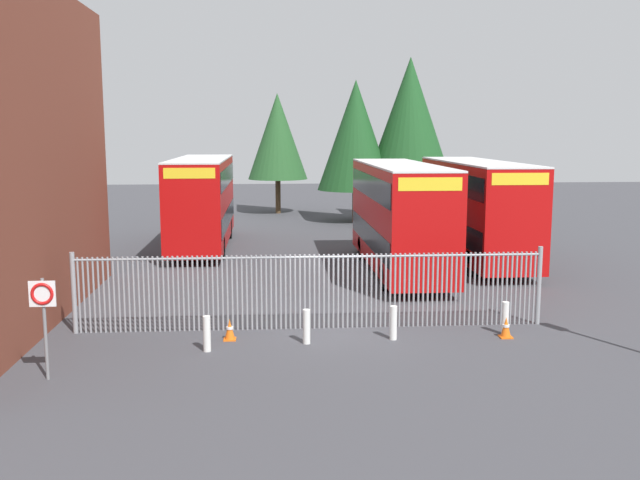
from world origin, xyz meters
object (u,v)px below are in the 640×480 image
Objects in this scene: traffic_cone_mid_forecourt at (506,328)px; speed_limit_sign_post at (43,305)px; bollard_near_left at (207,334)px; bollard_far_right at (505,318)px; bollard_near_right at (393,323)px; double_decker_bus_near_gate at (399,213)px; double_decker_bus_behind_fence_left at (476,207)px; bollard_center_front at (307,327)px; traffic_cone_by_gate at (230,330)px; double_decker_bus_behind_fence_right at (202,199)px.

traffic_cone_mid_forecourt is 12.11m from speed_limit_sign_post.
bollard_far_right is (8.30, 0.94, 0.00)m from bollard_near_left.
double_decker_bus_near_gate is at bearing 78.71° from bollard_near_right.
double_decker_bus_behind_fence_left is 11.38× the size of bollard_near_right.
traffic_cone_by_gate is at bearing 166.73° from bollard_center_front.
double_decker_bus_behind_fence_left is 12.23m from traffic_cone_mid_forecourt.
bollard_near_right is at bearing -175.67° from bollard_far_right.
double_decker_bus_behind_fence_right is 16.21m from traffic_cone_by_gate.
speed_limit_sign_post reaches higher than bollard_far_right.
bollard_near_left is 1.61× the size of traffic_cone_mid_forecourt.
traffic_cone_by_gate is (-2.10, 0.50, -0.19)m from bollard_center_front.
bollard_near_right is 3.18m from traffic_cone_mid_forecourt.
bollard_near_left is (-6.94, -10.14, -1.95)m from double_decker_bus_near_gate.
bollard_near_right is (-1.88, -9.44, -1.95)m from double_decker_bus_near_gate.
double_decker_bus_near_gate is at bearing 55.04° from traffic_cone_by_gate.
bollard_far_right is at bearing -58.19° from double_decker_bus_behind_fence_right.
double_decker_bus_behind_fence_left is at bearing 48.14° from traffic_cone_by_gate.
bollard_near_right is (-5.72, -11.72, -1.95)m from double_decker_bus_behind_fence_left.
bollard_center_front is 0.40× the size of speed_limit_sign_post.
bollard_center_front is at bearing -124.32° from double_decker_bus_behind_fence_left.
traffic_cone_mid_forecourt is (-0.07, -0.30, -0.19)m from bollard_far_right.
bollard_far_right is (-2.48, -11.47, -1.95)m from double_decker_bus_behind_fence_left.
double_decker_bus_behind_fence_left is 15.49m from traffic_cone_by_gate.
bollard_near_right reaches higher than traffic_cone_mid_forecourt.
double_decker_bus_near_gate is at bearing 49.06° from speed_limit_sign_post.
double_decker_bus_behind_fence_left is 13.18m from bollard_near_right.
bollard_far_right is 12.22m from speed_limit_sign_post.
bollard_far_right is at bearing 13.59° from speed_limit_sign_post.
double_decker_bus_behind_fence_left is at bearing 45.06° from speed_limit_sign_post.
speed_limit_sign_post is at bearing -166.41° from bollard_far_right.
double_decker_bus_behind_fence_left is 20.25m from speed_limit_sign_post.
bollard_center_front is at bearing -178.39° from traffic_cone_mid_forecourt.
double_decker_bus_near_gate is 12.44m from bollard_near_left.
bollard_center_front is at bearing -175.08° from bollard_near_right.
double_decker_bus_behind_fence_left is at bearing 77.79° from bollard_far_right.
double_decker_bus_near_gate is 11.38× the size of bollard_center_front.
speed_limit_sign_post is at bearing -144.45° from traffic_cone_by_gate.
double_decker_bus_behind_fence_right is 17.63m from bollard_near_right.
bollard_far_right is at bearing -102.21° from double_decker_bus_behind_fence_left.
double_decker_bus_behind_fence_right is 11.38× the size of bollard_near_right.
double_decker_bus_near_gate is 15.97m from speed_limit_sign_post.
bollard_far_right is at bearing 76.91° from traffic_cone_mid_forecourt.
double_decker_bus_behind_fence_right reaches higher than traffic_cone_mid_forecourt.
double_decker_bus_near_gate is 10.74m from bollard_center_front.
bollard_near_left is 5.10m from bollard_near_right.
bollard_near_left is at bearing -169.46° from bollard_center_front.
double_decker_bus_near_gate is 1.00× the size of double_decker_bus_behind_fence_right.
double_decker_bus_behind_fence_right is at bearing 121.17° from traffic_cone_mid_forecourt.
bollard_near_left is 0.40× the size of speed_limit_sign_post.
bollard_center_front and bollard_far_right have the same top height.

